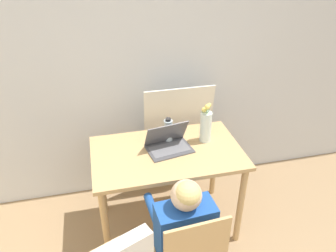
% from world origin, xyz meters
% --- Properties ---
extents(wall_back, '(6.40, 0.05, 2.50)m').
position_xyz_m(wall_back, '(0.00, 2.23, 1.25)').
color(wall_back, silver).
rests_on(wall_back, ground_plane).
extents(dining_table, '(1.12, 0.67, 0.76)m').
position_xyz_m(dining_table, '(0.29, 1.61, 0.65)').
color(dining_table, tan).
rests_on(dining_table, ground_plane).
extents(person_seated, '(0.38, 0.44, 0.99)m').
position_xyz_m(person_seated, '(0.25, 1.02, 0.63)').
color(person_seated, '#1E4C9E').
rests_on(person_seated, ground_plane).
extents(laptop, '(0.36, 0.28, 0.21)m').
position_xyz_m(laptop, '(0.30, 1.65, 0.81)').
color(laptop, '#4C4C51').
rests_on(laptop, dining_table).
extents(flower_vase, '(0.09, 0.09, 0.33)m').
position_xyz_m(flower_vase, '(0.61, 1.69, 0.89)').
color(flower_vase, silver).
rests_on(flower_vase, dining_table).
extents(water_bottle, '(0.07, 0.07, 0.20)m').
position_xyz_m(water_bottle, '(0.33, 1.75, 0.85)').
color(water_bottle, silver).
rests_on(water_bottle, dining_table).
extents(cardboard_panel, '(0.61, 0.17, 1.07)m').
position_xyz_m(cardboard_panel, '(0.49, 2.09, 0.54)').
color(cardboard_panel, silver).
rests_on(cardboard_panel, ground_plane).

